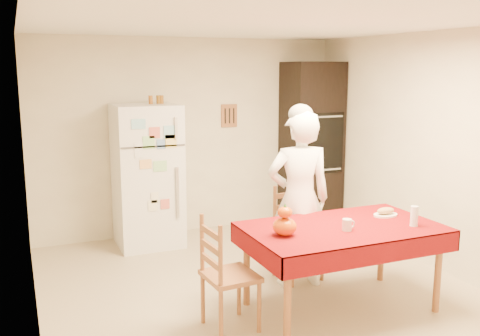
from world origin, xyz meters
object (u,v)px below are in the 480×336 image
dining_table (342,234)px  chair_left (223,271)px  refrigerator (147,176)px  chair_far (295,228)px  pumpkin_lower (285,227)px  wine_glass (414,216)px  seated_woman (299,200)px  coffee_mug (347,225)px  oven_cabinet (311,144)px  bread_plate (385,215)px

dining_table → chair_left: chair_left is taller
refrigerator → chair_far: refrigerator is taller
pumpkin_lower → dining_table: bearing=3.5°
wine_glass → dining_table: bearing=157.7°
dining_table → wine_glass: bearing=-22.3°
seated_woman → wine_glass: (0.66, -0.86, -0.01)m
coffee_mug → dining_table: bearing=71.9°
refrigerator → chair_left: refrigerator is taller
coffee_mug → pumpkin_lower: size_ratio=0.50×
coffee_mug → pumpkin_lower: bearing=170.6°
refrigerator → coffee_mug: 2.78m
oven_cabinet → bread_plate: oven_cabinet is taller
refrigerator → coffee_mug: size_ratio=17.00×
seated_woman → pumpkin_lower: (-0.50, -0.66, -0.03)m
chair_far → seated_woman: (-0.07, -0.20, 0.36)m
pumpkin_lower → bread_plate: (1.14, 0.16, -0.07)m
chair_far → seated_woman: bearing=-115.5°
chair_far → seated_woman: 0.42m
oven_cabinet → dining_table: bearing=-114.6°
pumpkin_lower → wine_glass: size_ratio=1.13×
pumpkin_lower → wine_glass: 1.18m
dining_table → oven_cabinet: bearing=65.4°
oven_cabinet → coffee_mug: 2.86m
chair_far → dining_table: bearing=-94.6°
dining_table → pumpkin_lower: pumpkin_lower is taller
chair_far → bread_plate: bearing=-56.9°
refrigerator → bread_plate: bearing=-53.6°
dining_table → coffee_mug: coffee_mug is taller
wine_glass → chair_left: bearing=170.8°
coffee_mug → bread_plate: 0.64m
coffee_mug → chair_far: bearing=88.2°
dining_table → coffee_mug: 0.18m
refrigerator → bread_plate: 2.87m
oven_cabinet → dining_table: 2.75m
chair_left → seated_woman: (1.02, 0.59, 0.36)m
chair_left → pumpkin_lower: (0.52, -0.07, 0.33)m
dining_table → chair_far: chair_far is taller
oven_cabinet → seated_woman: (-1.21, -1.84, -0.24)m
chair_left → wine_glass: chair_left is taller
oven_cabinet → bread_plate: bearing=-103.8°
coffee_mug → wine_glass: (0.62, -0.11, 0.04)m
refrigerator → seated_woman: bearing=-59.3°
dining_table → bread_plate: bread_plate is taller
seated_woman → bread_plate: bearing=154.1°
oven_cabinet → chair_far: oven_cabinet is taller
refrigerator → wine_glass: bearing=-57.1°
chair_left → coffee_mug: bearing=-102.7°
pumpkin_lower → wine_glass: bearing=-9.8°
pumpkin_lower → coffee_mug: bearing=-9.4°
refrigerator → seated_woman: seated_woman is taller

